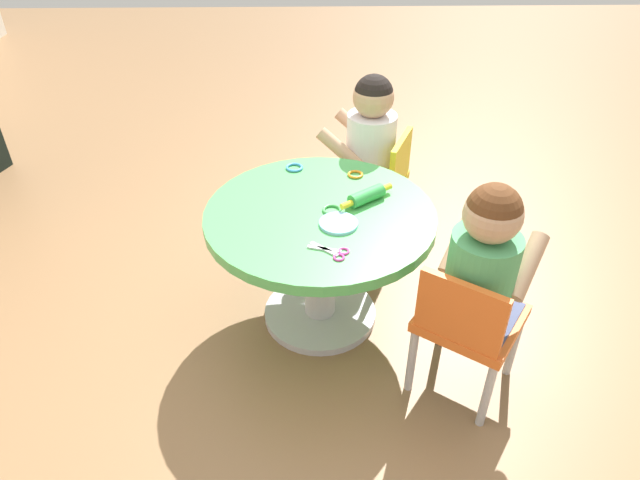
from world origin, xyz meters
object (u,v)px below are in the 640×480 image
seated_child_left (484,260)px  seated_child_right (370,134)px  craft_table (320,241)px  craft_scissors (334,252)px  rolling_pin (367,196)px  child_chair_right (376,182)px  child_chair_left (467,323)px

seated_child_left → seated_child_right: same height
craft_table → craft_scissors: 0.28m
rolling_pin → craft_table: bearing=109.3°
craft_table → rolling_pin: 0.24m
seated_child_right → rolling_pin: seated_child_right is taller
craft_table → craft_scissors: size_ratio=5.74×
seated_child_right → rolling_pin: 0.49m
child_chair_right → rolling_pin: (-0.47, 0.09, 0.22)m
craft_table → child_chair_right: 0.59m
seated_child_right → craft_table: bearing=157.4°
child_chair_left → seated_child_left: bearing=-35.3°
child_chair_left → seated_child_left: 0.23m
child_chair_right → craft_table: bearing=153.6°
craft_table → child_chair_right: (0.53, -0.26, -0.06)m
child_chair_left → child_chair_right: bearing=12.4°
child_chair_right → child_chair_left: bearing=-167.6°
seated_child_left → child_chair_left: bearing=144.7°
craft_table → rolling_pin: size_ratio=4.10×
rolling_pin → seated_child_left: bearing=-141.4°
seated_child_left → craft_scissors: 0.46m
seated_child_right → rolling_pin: (-0.48, 0.06, -0.01)m
child_chair_left → craft_table: bearing=51.3°
craft_table → seated_child_left: (-0.34, -0.48, 0.17)m
child_chair_right → seated_child_left: bearing=-165.7°
seated_child_left → craft_table: bearing=55.2°
seated_child_left → rolling_pin: size_ratio=2.57×
craft_scissors → seated_child_left: bearing=-101.9°
rolling_pin → craft_scissors: 0.33m
child_chair_left → seated_child_left: size_ratio=1.05×
seated_child_right → child_chair_left: bearing=-165.6°
child_chair_left → rolling_pin: rolling_pin is taller
craft_scissors → craft_table: bearing=8.9°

